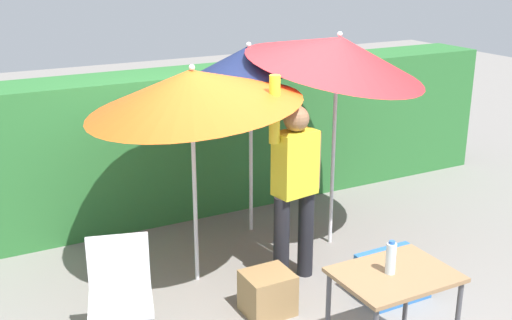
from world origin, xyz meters
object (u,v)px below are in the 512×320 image
Objects in this scene: chair_plastic at (120,291)px; umbrella_rainbow at (250,60)px; umbrella_orange at (192,89)px; cooler_box at (393,276)px; folding_table at (394,284)px; bottle_water at (391,258)px; person_vendor at (295,181)px; crate_cardboard at (268,293)px; umbrella_yellow at (338,53)px.

umbrella_rainbow is at bearing 39.30° from chair_plastic.
umbrella_rainbow is 1.05× the size of umbrella_orange.
folding_table is at bearing -130.63° from cooler_box.
folding_table is 3.33× the size of bottle_water.
person_vendor is at bearing -26.03° from umbrella_orange.
person_vendor is at bearing 87.18° from bottle_water.
person_vendor is 4.86× the size of crate_cardboard.
crate_cardboard is at bearing -68.66° from umbrella_orange.
chair_plastic is 2.30m from cooler_box.
umbrella_rainbow is 1.41m from person_vendor.
person_vendor reaches higher than bottle_water.
umbrella_orange is 8.36× the size of bottle_water.
cooler_box is 1.10m from crate_cardboard.
umbrella_yellow is 2.58× the size of chair_plastic.
bottle_water is at bearing 157.09° from folding_table.
bottle_water is (0.41, -0.99, 0.66)m from crate_cardboard.
bottle_water is (1.60, -0.99, 0.33)m from chair_plastic.
umbrella_rainbow reaches higher than person_vendor.
umbrella_yellow is at bearing 19.74° from chair_plastic.
person_vendor is at bearing -146.65° from umbrella_yellow.
umbrella_yellow is at bearing 4.32° from umbrella_orange.
umbrella_orange reaches higher than bottle_water.
bottle_water is (0.70, -1.74, -0.91)m from umbrella_orange.
person_vendor is 3.33× the size of cooler_box.
umbrella_orange is 5.19× the size of crate_cardboard.
bottle_water is at bearing -92.82° from person_vendor.
chair_plastic is (-1.67, -0.38, -0.42)m from person_vendor.
chair_plastic is at bearing 148.28° from bottle_water.
umbrella_yellow is at bearing 67.47° from folding_table.
umbrella_rainbow is 8.78× the size of bottle_water.
crate_cardboard is 0.48× the size of folding_table.
bottle_water is at bearing -68.09° from umbrella_orange.
person_vendor is 1.76m from chair_plastic.
bottle_water reaches higher than cooler_box.
umbrella_orange is 2.51× the size of folding_table.
folding_table is (-0.78, -1.87, -1.27)m from umbrella_yellow.
umbrella_orange is 3.56× the size of cooler_box.
chair_plastic is at bearing 148.45° from folding_table.
umbrella_rainbow is at bearing 85.29° from bottle_water.
crate_cardboard is 1.61× the size of bottle_water.
umbrella_rainbow is at bearing 134.79° from umbrella_yellow.
folding_table is (-0.03, -1.38, -0.30)m from person_vendor.
chair_plastic is at bearing 172.96° from cooler_box.
umbrella_rainbow reaches higher than crate_cardboard.
umbrella_rainbow is 2.43m from cooler_box.
crate_cardboard is at bearing 165.55° from cooler_box.
crate_cardboard is at bearing -112.31° from umbrella_rainbow.
umbrella_orange is 2.31m from cooler_box.
person_vendor reaches higher than cooler_box.
person_vendor is 0.97m from crate_cardboard.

